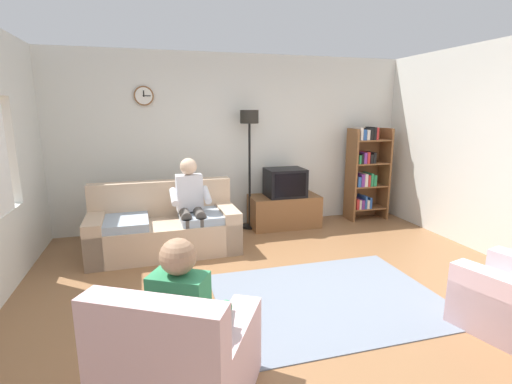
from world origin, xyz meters
name	(u,v)px	position (x,y,z in m)	size (l,w,h in m)	color
ground_plane	(296,296)	(0.00, 0.00, 0.00)	(12.00, 12.00, 0.00)	#8C603D
back_wall_assembly	(236,142)	(0.00, 2.66, 1.35)	(6.20, 0.17, 2.70)	silver
couch	(164,228)	(-1.22, 1.65, 0.31)	(1.92, 0.93, 0.90)	tan
tv_stand	(284,211)	(0.68, 2.25, 0.25)	(1.10, 0.56, 0.51)	brown
tv	(285,182)	(0.68, 2.23, 0.73)	(0.60, 0.49, 0.44)	black
bookshelf	(365,171)	(2.16, 2.32, 0.82)	(0.68, 0.36, 1.58)	brown
floor_lamp	(249,137)	(0.13, 2.35, 1.45)	(0.28, 0.28, 1.85)	black
armchair_near_window	(183,365)	(-1.22, -1.15, 0.29)	(1.13, 1.16, 0.90)	beige
area_rug	(329,298)	(0.30, -0.14, 0.01)	(2.20, 1.70, 0.01)	slate
person_on_couch	(191,200)	(-0.87, 1.54, 0.70)	(0.52, 0.54, 1.24)	silver
person_in_left_armchair	(187,312)	(-1.18, -1.07, 0.60)	(0.61, 0.63, 1.12)	#338C59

